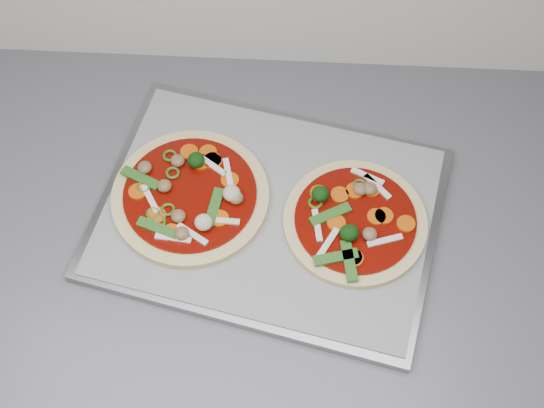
{
  "coord_description": "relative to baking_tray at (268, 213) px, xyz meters",
  "views": [
    {
      "loc": [
        -0.28,
        0.81,
        1.81
      ],
      "look_at": [
        -0.3,
        1.32,
        0.93
      ],
      "focal_mm": 50.0,
      "sensor_mm": 36.0,
      "label": 1
    }
  ],
  "objects": [
    {
      "name": "countertop",
      "position": [
        0.31,
        -0.02,
        -0.03
      ],
      "size": [
        3.6,
        0.6,
        0.04
      ],
      "primitive_type": "cube",
      "color": "#5B5B62",
      "rests_on": "base_cabinet"
    },
    {
      "name": "base_cabinet",
      "position": [
        0.31,
        -0.02,
        -0.48
      ],
      "size": [
        3.6,
        0.6,
        0.86
      ],
      "primitive_type": "cube",
      "color": "silver",
      "rests_on": "ground"
    },
    {
      "name": "pizza_left",
      "position": [
        -0.11,
        0.01,
        0.02
      ],
      "size": [
        0.26,
        0.26,
        0.04
      ],
      "rotation": [
        0.0,
        0.0,
        -0.24
      ],
      "color": "#D6C27A",
      "rests_on": "parchment"
    },
    {
      "name": "baking_tray",
      "position": [
        0.0,
        0.0,
        0.0
      ],
      "size": [
        0.52,
        0.43,
        0.01
      ],
      "primitive_type": "cube",
      "rotation": [
        0.0,
        0.0,
        -0.22
      ],
      "color": "gray",
      "rests_on": "countertop"
    },
    {
      "name": "pizza_right",
      "position": [
        0.12,
        -0.02,
        0.02
      ],
      "size": [
        0.22,
        0.22,
        0.03
      ],
      "rotation": [
        0.0,
        0.0,
        0.14
      ],
      "color": "#D6C27A",
      "rests_on": "parchment"
    },
    {
      "name": "parchment",
      "position": [
        0.0,
        0.0,
        0.01
      ],
      "size": [
        0.49,
        0.4,
        0.0
      ],
      "primitive_type": "cube",
      "rotation": [
        0.0,
        0.0,
        -0.21
      ],
      "color": "gray",
      "rests_on": "baking_tray"
    }
  ]
}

